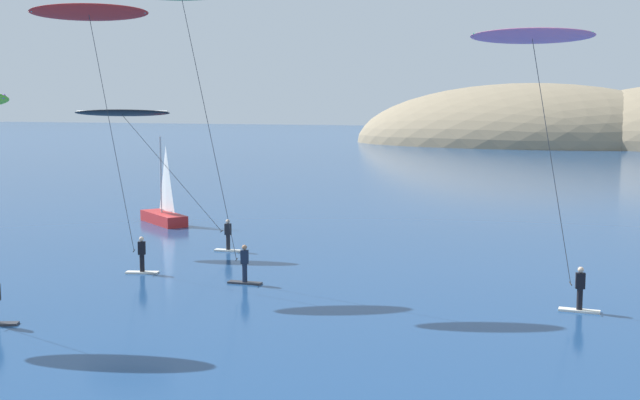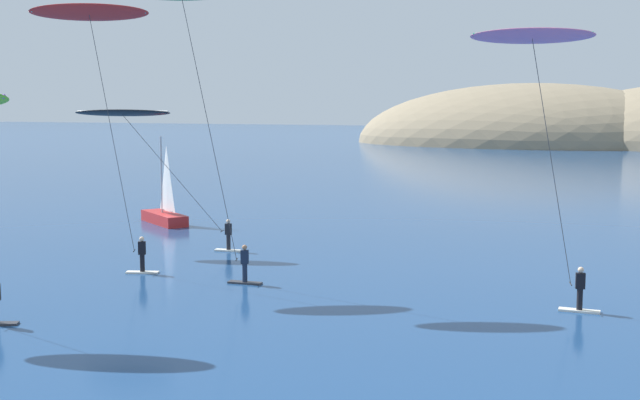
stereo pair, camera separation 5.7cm
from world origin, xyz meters
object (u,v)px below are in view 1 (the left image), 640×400
Objects in this scene: kitesurfer_black at (132,125)px; sailboat_near at (162,213)px; kitesurfer_pink at (537,62)px; kitesurfer_green at (187,17)px; kitesurfer_red at (94,35)px.

sailboat_near is at bearing 116.82° from kitesurfer_black.
sailboat_near is 11.33m from kitesurfer_black.
kitesurfer_pink reaches higher than kitesurfer_black.
kitesurfer_green reaches higher than sailboat_near.
kitesurfer_red is at bearing -179.53° from kitesurfer_green.
kitesurfer_black is 7.80m from kitesurfer_red.
kitesurfer_black is 0.70× the size of kitesurfer_green.
kitesurfer_red is at bearing -64.39° from sailboat_near.
sailboat_near is at bearing 115.61° from kitesurfer_red.
kitesurfer_pink is at bearing -11.89° from kitesurfer_black.
kitesurfer_red is (2.67, -6.05, 4.13)m from kitesurfer_black.
kitesurfer_black is at bearing 113.84° from kitesurfer_red.
sailboat_near is at bearing 153.27° from kitesurfer_pink.
kitesurfer_red reaches higher than kitesurfer_pink.
kitesurfer_green is (7.56, -6.01, 4.68)m from kitesurfer_black.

